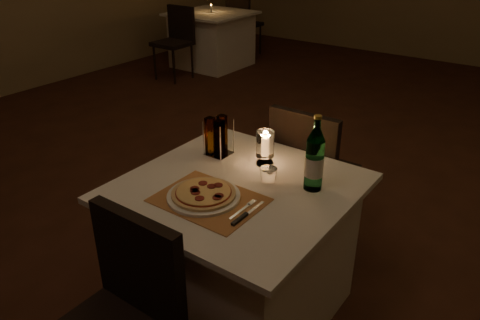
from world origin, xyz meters
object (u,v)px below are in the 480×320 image
Objects in this scene: chair_near at (122,309)px; hurricane_candle at (265,145)px; pizza at (204,193)px; main_table at (238,250)px; plate at (204,196)px; neighbor_table_left at (212,39)px; tumbler at (268,176)px; water_bottle at (314,160)px; chair_far at (309,164)px.

chair_near is 1.01m from hurricane_candle.
chair_near is 0.58m from pizza.
pizza is at bearing 95.31° from chair_near.
main_table is at bearing -86.11° from hurricane_candle.
plate reaches higher than neighbor_table_left.
chair_near is 0.84m from tumbler.
chair_near is 5.17× the size of hurricane_candle.
water_bottle is (0.29, 0.89, 0.33)m from chair_near.
plate is 1.84× the size of hurricane_candle.
chair_far is 0.92m from pizza.
water_bottle reaches higher than pizza.
main_table is 12.39× the size of tumbler.
chair_near reaches higher than tumbler.
plate reaches higher than main_table.
pizza reaches higher than main_table.
neighbor_table_left is (-3.06, 3.82, -0.39)m from pizza.
chair_far is 2.56× the size of water_bottle.
water_bottle reaches higher than neighbor_table_left.
pizza is at bearing -120.37° from tumbler.
main_table is 0.44m from pizza.
plate is 0.44m from hurricane_candle.
water_bottle reaches higher than chair_far.
tumbler is 0.08× the size of neighbor_table_left.
chair_near is at bearing -97.69° from tumbler.
tumbler is at bearing -154.97° from water_bottle.
hurricane_candle is 4.61m from neighbor_table_left.
pizza is 4.91m from neighbor_table_left.
water_bottle is (0.29, 0.18, 0.51)m from main_table.
main_table is 1.11× the size of chair_near.
main_table is at bearing 74.48° from plate.
neighbor_table_left is (-3.11, 2.93, -0.18)m from chair_far.
pizza is at bearing -94.28° from hurricane_candle.
pizza is (-0.05, -0.89, 0.22)m from chair_far.
chair_near is 0.99m from water_bottle.
main_table is at bearing -90.00° from chair_far.
plate is at bearing 95.35° from chair_near.
hurricane_candle is at bearing 165.82° from water_bottle.
hurricane_candle reaches higher than tumbler.
pizza is at bearing -51.31° from neighbor_table_left.
tumbler is (0.11, -0.62, 0.23)m from chair_far.
main_table is 2.85× the size of water_bottle.
tumbler is 0.22m from hurricane_candle.
water_bottle is at bearing -45.54° from neighbor_table_left.
chair_near is at bearing -84.69° from pizza.
chair_near is at bearing -108.12° from water_bottle.
main_table is at bearing -148.92° from water_bottle.
tumbler is 4.81m from neighbor_table_left.
plate is 1.14× the size of pizza.
hurricane_candle is at bearing 93.89° from main_table.
chair_far is at bearing -43.26° from neighbor_table_left.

